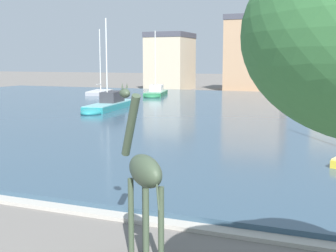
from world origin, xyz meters
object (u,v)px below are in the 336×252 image
Objects in this scene: giraffe_statue at (143,173)px; sailboat_teal at (108,106)px; sailboat_green at (155,94)px; sailboat_grey at (101,93)px.

giraffe_statue is 30.50m from sailboat_teal.
sailboat_green is at bearing 98.23° from sailboat_teal.
sailboat_green is at bearing 113.15° from giraffe_statue.
sailboat_grey is at bearing 121.44° from giraffe_statue.
sailboat_green is (-18.07, 42.27, -1.55)m from giraffe_statue.
sailboat_teal is (-15.73, 26.09, -1.49)m from giraffe_statue.
sailboat_teal is at bearing -57.99° from sailboat_grey.
giraffe_statue is 45.99m from sailboat_green.
giraffe_statue is 0.50× the size of sailboat_green.
sailboat_grey reaches higher than sailboat_green.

